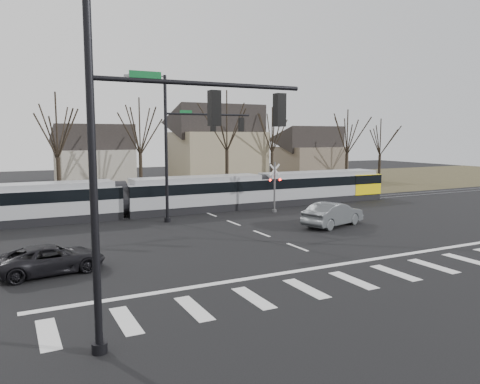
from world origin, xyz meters
name	(u,v)px	position (x,y,z in m)	size (l,w,h in m)	color
ground	(319,256)	(0.00, 0.00, 0.00)	(140.00, 140.00, 0.00)	black
grass_verge	(147,190)	(0.00, 32.00, 0.01)	(140.00, 28.00, 0.01)	#38331E
crosswalk	(375,276)	(0.00, -4.00, 0.01)	(27.00, 2.60, 0.01)	silver
stop_line	(342,264)	(0.00, -1.80, 0.01)	(28.00, 0.35, 0.01)	silver
lane_dashes	(201,211)	(0.00, 16.00, 0.01)	(0.18, 30.00, 0.01)	silver
rail_pair	(202,211)	(0.00, 15.80, 0.03)	(90.00, 1.52, 0.06)	#59595E
tram	(195,192)	(-0.51, 16.00, 1.53)	(37.08, 2.75, 2.81)	gray
sedan	(333,214)	(5.54, 6.01, 0.82)	(5.25, 3.17, 1.63)	#4C5053
suv	(51,259)	(-12.49, 2.88, 0.64)	(4.84, 2.72, 1.28)	black
signal_pole_near_left	(150,149)	(-10.41, -6.00, 5.70)	(9.28, 0.44, 10.20)	black
signal_pole_far	(188,141)	(-2.41, 12.50, 5.70)	(9.28, 0.44, 10.20)	black
rail_crossing_signal	(275,189)	(5.00, 12.79, 1.89)	(1.08, 0.36, 4.00)	#59595B
tree_row	(182,146)	(2.00, 26.00, 5.00)	(59.20, 7.20, 10.00)	black
house_b	(94,154)	(-5.00, 36.00, 3.97)	(8.64, 7.56, 7.65)	gray
house_c	(217,143)	(9.00, 33.00, 5.23)	(10.80, 8.64, 10.10)	gray
house_d	(310,151)	(24.00, 35.00, 3.97)	(8.64, 7.56, 7.65)	brown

